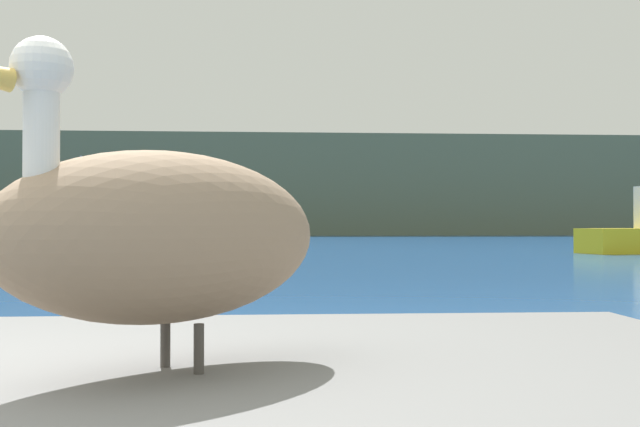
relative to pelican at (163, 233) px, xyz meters
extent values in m
cube|color=#5B664C|center=(-1.08, 74.07, 3.61)|extent=(140.00, 11.99, 9.36)
ellipsoid|color=#987C62|center=(0.01, 0.01, -0.01)|extent=(1.12, 1.08, 0.50)
cylinder|color=white|center=(-0.27, -0.25, 0.22)|extent=(0.09, 0.09, 0.31)
sphere|color=white|center=(-0.27, -0.25, 0.42)|extent=(0.16, 0.16, 0.16)
cylinder|color=#4C4742|center=(0.10, -0.01, -0.33)|extent=(0.03, 0.03, 0.14)
cylinder|color=#4C4742|center=(-0.01, 0.11, -0.33)|extent=(0.03, 0.03, 0.14)
cube|color=red|center=(-10.89, 40.14, -0.48)|extent=(4.79, 2.25, 1.19)
cube|color=#2D333D|center=(-10.84, 40.13, 0.67)|extent=(1.60, 1.56, 1.11)
cylinder|color=#B2B2B2|center=(-9.53, 39.92, 1.88)|extent=(0.12, 0.12, 3.52)
sphere|color=yellow|center=(-2.14, 11.08, -0.82)|extent=(0.50, 0.50, 0.50)
camera|label=1|loc=(0.30, -2.27, 0.03)|focal=43.80mm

